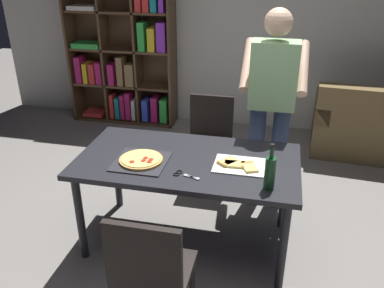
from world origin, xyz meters
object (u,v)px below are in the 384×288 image
(dining_table, at_px, (188,168))
(chair_near_camera, at_px, (151,271))
(bookshelf, at_px, (125,54))
(pepperoni_pizza_on_tray, at_px, (141,160))
(person_serving_pizza, at_px, (271,101))
(chair_far_side, at_px, (209,137))
(wine_bottle, at_px, (270,172))
(kitchen_scissors, at_px, (183,174))

(dining_table, height_order, chair_near_camera, chair_near_camera)
(bookshelf, height_order, pepperoni_pizza_on_tray, bookshelf)
(person_serving_pizza, bearing_deg, chair_far_side, 158.50)
(bookshelf, bearing_deg, dining_table, -59.62)
(wine_bottle, bearing_deg, dining_table, 154.67)
(chair_near_camera, bearing_deg, chair_far_side, 90.00)
(dining_table, distance_m, person_serving_pizza, 0.95)
(chair_far_side, xyz_separation_m, kitchen_scissors, (0.02, -1.16, 0.24))
(person_serving_pizza, distance_m, wine_bottle, 1.00)
(wine_bottle, bearing_deg, person_serving_pizza, 92.51)
(chair_near_camera, distance_m, wine_bottle, 0.95)
(wine_bottle, bearing_deg, chair_near_camera, -133.43)
(chair_near_camera, bearing_deg, dining_table, 90.00)
(pepperoni_pizza_on_tray, distance_m, kitchen_scissors, 0.36)
(chair_far_side, xyz_separation_m, wine_bottle, (0.60, -1.21, 0.36))
(dining_table, relative_size, pepperoni_pizza_on_tray, 4.33)
(dining_table, height_order, bookshelf, bookshelf)
(bookshelf, relative_size, kitchen_scissors, 9.82)
(chair_near_camera, xyz_separation_m, wine_bottle, (0.60, 0.64, 0.36))
(chair_far_side, relative_size, person_serving_pizza, 0.51)
(dining_table, height_order, chair_far_side, chair_far_side)
(wine_bottle, height_order, kitchen_scissors, wine_bottle)
(chair_far_side, xyz_separation_m, pepperoni_pizza_on_tray, (-0.32, -1.04, 0.25))
(pepperoni_pizza_on_tray, height_order, kitchen_scissors, pepperoni_pizza_on_tray)
(person_serving_pizza, relative_size, pepperoni_pizza_on_tray, 4.66)
(dining_table, bearing_deg, chair_near_camera, -90.00)
(chair_far_side, height_order, pepperoni_pizza_on_tray, chair_far_side)
(dining_table, relative_size, bookshelf, 0.83)
(pepperoni_pizza_on_tray, bearing_deg, dining_table, 21.32)
(bookshelf, relative_size, person_serving_pizza, 1.11)
(pepperoni_pizza_on_tray, bearing_deg, kitchen_scissors, -19.02)
(chair_far_side, relative_size, kitchen_scissors, 4.53)
(dining_table, xyz_separation_m, chair_far_side, (0.00, 0.92, -0.16))
(pepperoni_pizza_on_tray, bearing_deg, chair_far_side, 73.12)
(chair_far_side, distance_m, bookshelf, 2.06)
(person_serving_pizza, distance_m, kitchen_scissors, 1.11)
(bookshelf, distance_m, pepperoni_pizza_on_tray, 2.73)
(kitchen_scissors, bearing_deg, wine_bottle, -4.38)
(wine_bottle, bearing_deg, bookshelf, 126.85)
(dining_table, bearing_deg, pepperoni_pizza_on_tray, -158.68)
(wine_bottle, bearing_deg, pepperoni_pizza_on_tray, 170.05)
(person_serving_pizza, relative_size, wine_bottle, 5.54)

